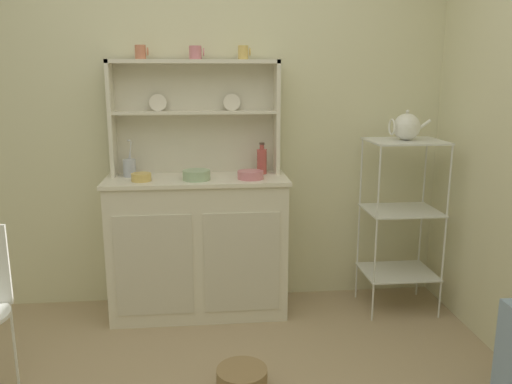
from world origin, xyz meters
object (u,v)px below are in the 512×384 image
bakers_rack (402,207)px  floor_basket (242,381)px  hutch_cabinet (198,244)px  bowl_mixing_large (141,177)px  hutch_shelf_unit (195,108)px  utensil_jar (129,167)px  jam_bottle (262,161)px  porcelain_teapot (406,127)px  cup_terracotta_0 (141,52)px

bakers_rack → floor_basket: 1.54m
hutch_cabinet → floor_basket: 1.04m
floor_basket → bowl_mixing_large: (-0.54, 0.87, 0.86)m
hutch_cabinet → bowl_mixing_large: bearing=-167.6°
hutch_shelf_unit → utensil_jar: (-0.42, -0.09, -0.36)m
bowl_mixing_large → utensil_jar: bearing=120.3°
hutch_cabinet → bakers_rack: 1.34m
hutch_shelf_unit → bowl_mixing_large: (-0.33, -0.24, -0.40)m
floor_basket → utensil_jar: 1.50m
hutch_cabinet → hutch_shelf_unit: 0.88m
floor_basket → jam_bottle: size_ratio=1.23×
utensil_jar → porcelain_teapot: (1.74, -0.15, 0.25)m
hutch_shelf_unit → bowl_mixing_large: hutch_shelf_unit is taller
bowl_mixing_large → jam_bottle: size_ratio=0.59×
hutch_shelf_unit → hutch_cabinet: bearing=-90.0°
hutch_cabinet → utensil_jar: 0.66m
bakers_rack → jam_bottle: bearing=169.7°
jam_bottle → utensil_jar: bearing=-179.5°
bowl_mixing_large → cup_terracotta_0: bearing=86.8°
floor_basket → jam_bottle: (0.21, 1.03, 0.93)m
bakers_rack → utensil_jar: size_ratio=4.88×
hutch_shelf_unit → utensil_jar: hutch_shelf_unit is taller
bakers_rack → bowl_mixing_large: bakers_rack is taller
hutch_cabinet → floor_basket: size_ratio=4.54×
floor_basket → cup_terracotta_0: bearing=116.6°
bowl_mixing_large → hutch_shelf_unit: bearing=35.6°
hutch_shelf_unit → jam_bottle: hutch_shelf_unit is taller
floor_basket → utensil_jar: utensil_jar is taller
floor_basket → bowl_mixing_large: bearing=122.0°
hutch_cabinet → hutch_shelf_unit: hutch_shelf_unit is taller
bowl_mixing_large → porcelain_teapot: size_ratio=0.47×
hutch_cabinet → utensil_jar: (-0.42, 0.08, 0.50)m
hutch_cabinet → jam_bottle: jam_bottle is taller
jam_bottle → floor_basket: bearing=-101.7°
utensil_jar → porcelain_teapot: bearing=-5.1°
cup_terracotta_0 → utensil_jar: cup_terracotta_0 is taller
floor_basket → jam_bottle: jam_bottle is taller
bakers_rack → porcelain_teapot: 0.52m
hutch_cabinet → utensil_jar: utensil_jar is taller
hutch_shelf_unit → cup_terracotta_0: 0.47m
hutch_shelf_unit → bakers_rack: (1.32, -0.24, -0.63)m
hutch_cabinet → floor_basket: hutch_cabinet is taller
hutch_shelf_unit → cup_terracotta_0: size_ratio=12.43×
bakers_rack → jam_bottle: bakers_rack is taller
porcelain_teapot → hutch_cabinet: bearing=176.7°
bakers_rack → porcelain_teapot: size_ratio=4.39×
hutch_shelf_unit → bakers_rack: hutch_shelf_unit is taller
jam_bottle → hutch_shelf_unit: bearing=169.5°
hutch_cabinet → cup_terracotta_0: size_ratio=13.29×
bowl_mixing_large → hutch_cabinet: bearing=12.4°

